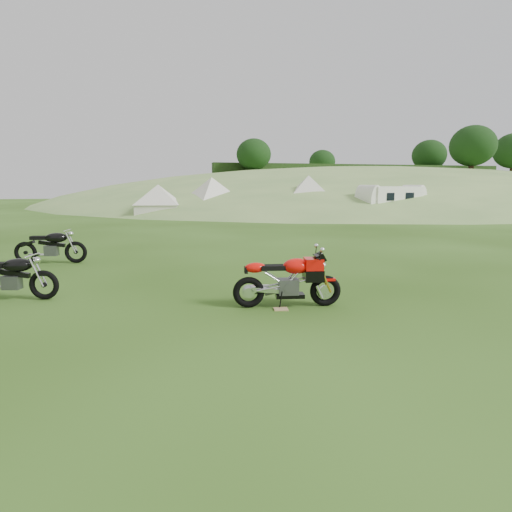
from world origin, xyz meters
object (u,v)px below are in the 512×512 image
object	(u,v)px
caravan	(391,202)
tent_left	(159,199)
tent_mid	(212,196)
sport_motorcycle	(287,276)
tent_right	(308,196)
vintage_moto_d	(50,246)
vintage_moto_c	(10,276)
plywood_board	(281,309)

from	to	relation	value
caravan	tent_left	bearing A→B (deg)	151.40
tent_mid	caravan	distance (m)	11.43
sport_motorcycle	tent_mid	size ratio (longest dim) A/B	0.59
tent_mid	tent_right	world-z (taller)	tent_right
vintage_moto_d	tent_right	world-z (taller)	tent_right
vintage_moto_d	caravan	size ratio (longest dim) A/B	0.43
vintage_moto_c	caravan	distance (m)	22.26
tent_mid	caravan	world-z (taller)	tent_mid
sport_motorcycle	tent_right	xyz separation A→B (m)	(8.13, 19.57, 0.78)
tent_left	caravan	world-z (taller)	tent_left
sport_motorcycle	plywood_board	size ratio (longest dim) A/B	7.57
caravan	tent_right	bearing A→B (deg)	132.22
sport_motorcycle	plywood_board	bearing A→B (deg)	-126.87
tent_mid	vintage_moto_d	bearing A→B (deg)	-133.07
vintage_moto_d	plywood_board	bearing A→B (deg)	-39.42
sport_motorcycle	caravan	distance (m)	20.33
plywood_board	tent_right	bearing A→B (deg)	67.20
sport_motorcycle	tent_left	bearing A→B (deg)	103.82
vintage_moto_c	vintage_moto_d	size ratio (longest dim) A/B	0.93
sport_motorcycle	tent_right	bearing A→B (deg)	77.70
plywood_board	vintage_moto_d	xyz separation A→B (m)	(-4.50, 5.50, 0.46)
vintage_moto_d	caravan	xyz separation A→B (m)	(16.80, 10.96, 0.50)
tent_mid	sport_motorcycle	bearing A→B (deg)	-116.32
tent_right	caravan	bearing A→B (deg)	-24.46
sport_motorcycle	vintage_moto_c	world-z (taller)	sport_motorcycle
tent_right	tent_mid	bearing A→B (deg)	172.99
vintage_moto_c	caravan	xyz separation A→B (m)	(16.76, 14.63, 0.54)
vintage_moto_c	tent_mid	xyz separation A→B (m)	(6.82, 20.26, 0.83)
vintage_moto_c	tent_left	bearing A→B (deg)	95.97
tent_left	tent_right	size ratio (longest dim) A/B	0.86
tent_mid	plywood_board	bearing A→B (deg)	-116.69
caravan	vintage_moto_c	bearing A→B (deg)	-147.50
vintage_moto_c	tent_mid	bearing A→B (deg)	86.98
plywood_board	vintage_moto_c	xyz separation A→B (m)	(-4.47, 1.83, 0.43)
plywood_board	tent_mid	world-z (taller)	tent_mid
tent_left	tent_right	world-z (taller)	tent_right
sport_motorcycle	vintage_moto_d	size ratio (longest dim) A/B	0.98
plywood_board	vintage_moto_d	world-z (taller)	vintage_moto_d
vintage_moto_c	tent_left	size ratio (longest dim) A/B	0.64
sport_motorcycle	tent_left	size ratio (longest dim) A/B	0.67
vintage_moto_c	tent_mid	distance (m)	21.39
vintage_moto_d	tent_left	distance (m)	16.22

